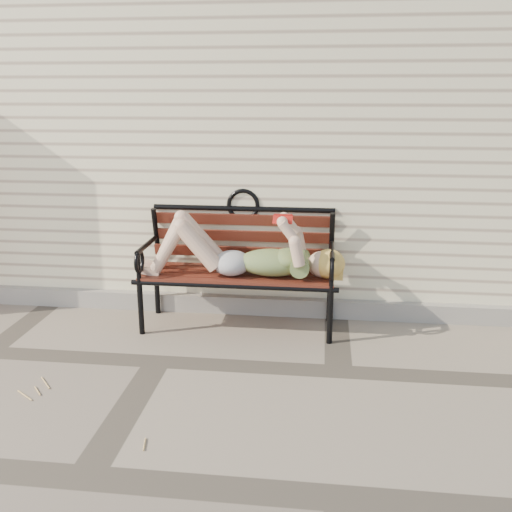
# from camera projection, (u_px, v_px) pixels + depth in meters

# --- Properties ---
(ground) EXTENTS (80.00, 80.00, 0.00)m
(ground) POSITION_uv_depth(u_px,v_px,m) (158.00, 361.00, 3.96)
(ground) COLOR gray
(ground) RESTS_ON ground
(house_wall) EXTENTS (8.00, 4.00, 3.00)m
(house_wall) POSITION_uv_depth(u_px,v_px,m) (227.00, 120.00, 6.41)
(house_wall) COLOR #F1E6BD
(house_wall) RESTS_ON ground
(foundation_strip) EXTENTS (8.00, 0.10, 0.15)m
(foundation_strip) POSITION_uv_depth(u_px,v_px,m) (189.00, 302.00, 4.87)
(foundation_strip) COLOR gray
(foundation_strip) RESTS_ON ground
(garden_bench) EXTENTS (1.64, 0.65, 1.06)m
(garden_bench) POSITION_uv_depth(u_px,v_px,m) (239.00, 252.00, 4.48)
(garden_bench) COLOR black
(garden_bench) RESTS_ON ground
(reading_woman) EXTENTS (1.54, 0.35, 0.49)m
(reading_woman) POSITION_uv_depth(u_px,v_px,m) (239.00, 252.00, 4.35)
(reading_woman) COLOR #0B414F
(reading_woman) RESTS_ON ground
(straw_scatter) EXTENTS (2.88, 1.64, 0.01)m
(straw_scatter) POSITION_uv_depth(u_px,v_px,m) (11.00, 378.00, 3.73)
(straw_scatter) COLOR tan
(straw_scatter) RESTS_ON ground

